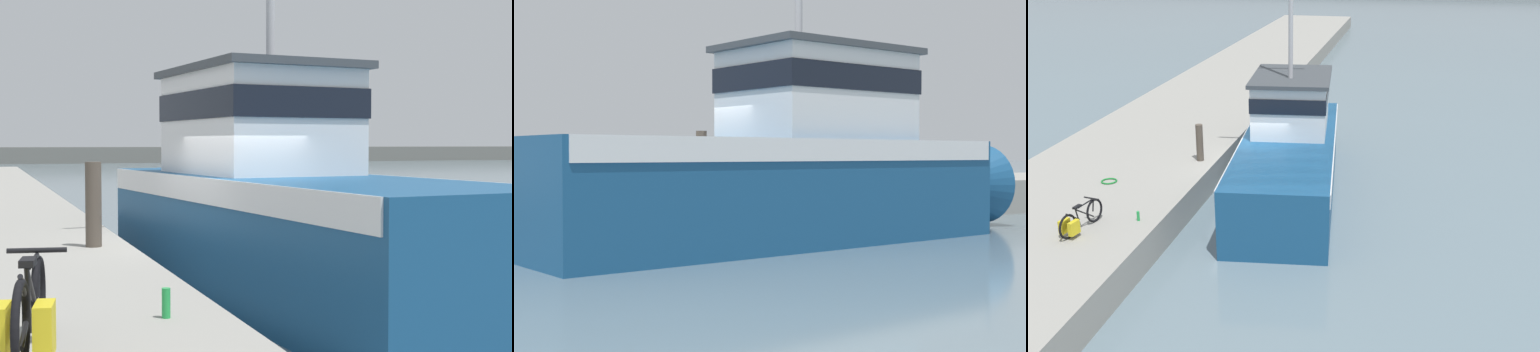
{
  "view_description": "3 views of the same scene",
  "coord_description": "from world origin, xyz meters",
  "views": [
    {
      "loc": [
        -3.27,
        -11.29,
        2.39
      ],
      "look_at": [
        -0.43,
        -3.15,
        2.03
      ],
      "focal_mm": 55.0,
      "sensor_mm": 36.0,
      "label": 1
    },
    {
      "loc": [
        13.07,
        -7.77,
        1.63
      ],
      "look_at": [
        -0.06,
        0.57,
        1.19
      ],
      "focal_mm": 55.0,
      "sensor_mm": 36.0,
      "label": 2
    },
    {
      "loc": [
        4.9,
        -18.77,
        7.79
      ],
      "look_at": [
        1.58,
        -2.93,
        1.69
      ],
      "focal_mm": 45.0,
      "sensor_mm": 36.0,
      "label": 3
    }
  ],
  "objects": [
    {
      "name": "hose_coil",
      "position": [
        -3.83,
        -2.47,
        0.94
      ],
      "size": [
        0.48,
        0.48,
        0.05
      ],
      "primitive_type": "torus",
      "color": "#197A2D",
      "rests_on": "dock_pier"
    },
    {
      "name": "mooring_post",
      "position": [
        -1.8,
        -0.06,
        1.52
      ],
      "size": [
        0.23,
        0.23,
        1.21
      ],
      "primitive_type": "cylinder",
      "color": "#51473D",
      "rests_on": "dock_pier"
    },
    {
      "name": "fishing_boat_main",
      "position": [
        1.09,
        0.4,
        1.42
      ],
      "size": [
        3.86,
        11.04,
        9.59
      ],
      "rotation": [
        0.0,
        0.0,
        0.11
      ],
      "color": "navy",
      "rests_on": "ground_plane"
    },
    {
      "name": "dock_pier",
      "position": [
        -4.29,
        0.0,
        0.46
      ],
      "size": [
        6.06,
        80.0,
        0.92
      ],
      "primitive_type": "cube",
      "color": "gray",
      "rests_on": "ground_plane"
    },
    {
      "name": "ground_plane",
      "position": [
        0.0,
        0.0,
        0.0
      ],
      "size": [
        320.0,
        320.0,
        0.0
      ],
      "primitive_type": "plane",
      "color": "slate"
    }
  ]
}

